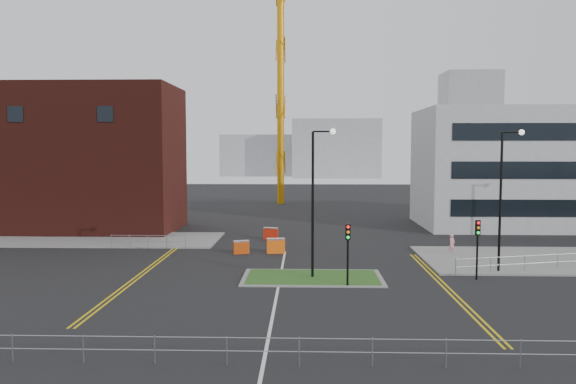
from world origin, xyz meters
The scene contains 26 objects.
ground centered at (0.00, 0.00, 0.00)m, with size 200.00×200.00×0.00m, color black.
pavement_left centered at (-20.00, 22.00, 0.06)m, with size 28.00×8.00×0.12m, color slate.
island_kerb centered at (2.00, 8.00, 0.04)m, with size 8.60×4.60×0.08m, color slate.
grass_island centered at (2.00, 8.00, 0.06)m, with size 8.00×4.00×0.12m, color #264918.
brick_building centered at (-22.97, 28.00, 6.85)m, with size 24.20×10.07×14.24m.
office_block centered at (26.01, 31.97, 6.00)m, with size 25.00×12.20×12.00m.
tower_crane centered at (3.50, 55.05, 28.87)m, with size 53.01×1.82×42.13m.
streetlamp_island centered at (2.22, 8.00, 5.41)m, with size 1.46×0.36×9.18m.
streetlamp_right_near centered at (14.22, 10.00, 5.41)m, with size 1.46×0.36×9.18m.
traffic_light_island centered at (4.00, 5.98, 2.57)m, with size 0.28×0.33×3.65m.
traffic_light_right centered at (12.00, 7.98, 2.57)m, with size 0.28×0.33×3.65m.
railing_front centered at (0.00, -6.00, 0.78)m, with size 24.05×0.05×1.10m.
railing_left centered at (-11.00, 18.00, 0.74)m, with size 6.05×0.05×1.10m.
centre_line centered at (0.00, 2.00, 0.01)m, with size 0.15×30.00×0.01m, color silver.
yellow_left_a centered at (-9.00, 10.00, 0.01)m, with size 0.12×24.00×0.01m, color gold.
yellow_left_b centered at (-8.70, 10.00, 0.01)m, with size 0.12×24.00×0.01m, color gold.
yellow_right_a centered at (9.50, 6.00, 0.01)m, with size 0.12×20.00×0.01m, color gold.
yellow_right_b centered at (9.80, 6.00, 0.01)m, with size 0.12×20.00×0.01m, color gold.
skyline_a centered at (-40.00, 120.00, 11.00)m, with size 18.00×12.00×22.00m, color gray.
skyline_b centered at (10.00, 130.00, 8.00)m, with size 24.00×12.00×16.00m, color gray.
skyline_c centered at (45.00, 125.00, 14.00)m, with size 14.00×12.00×28.00m, color gray.
skyline_d centered at (-8.00, 140.00, 6.00)m, with size 30.00×12.00×12.00m, color gray.
pedestrian centered at (12.59, 16.07, 0.80)m, with size 0.59×0.38×1.61m, color pink.
barrier_left centered at (-1.47, 22.73, 0.57)m, with size 1.32×0.69×1.05m.
barrier_mid centered at (-3.30, 16.00, 0.54)m, with size 1.26×0.75×1.00m.
barrier_right centered at (-0.69, 16.26, 0.62)m, with size 1.42×0.66×1.15m.
Camera 1 is at (1.53, -26.00, 7.96)m, focal length 35.00 mm.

